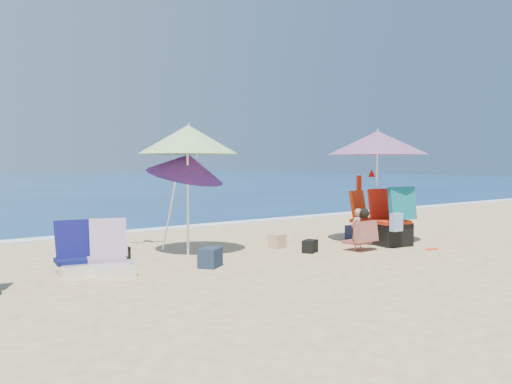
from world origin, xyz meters
TOP-DOWN VIEW (x-y plane):
  - ground at (0.00, 0.00)m, footprint 120.00×120.00m
  - foam at (0.00, 5.10)m, footprint 120.00×0.50m
  - umbrella_turquoise at (2.35, 0.41)m, footprint 2.23×2.23m
  - umbrella_striped at (-1.37, 1.57)m, footprint 1.84×1.84m
  - umbrella_blue at (-1.28, 1.76)m, footprint 1.79×1.82m
  - furled_umbrella at (2.68, 1.09)m, footprint 0.26×0.45m
  - chair_navy at (-3.52, 1.17)m, footprint 0.67×0.83m
  - chair_rainbow at (-3.12, 0.89)m, footprint 0.74×0.96m
  - camp_chair_left at (2.29, 0.54)m, footprint 0.77×0.80m
  - camp_chair_right at (2.31, -0.02)m, footprint 0.81×0.85m
  - person_center at (1.34, -0.04)m, footprint 0.55×0.49m
  - bag_navy_a at (-1.72, 0.37)m, footprint 0.47×0.44m
  - bag_black_a at (-2.58, 1.77)m, footprint 0.34×0.27m
  - bag_tan at (0.36, 1.18)m, footprint 0.35×0.28m
  - bag_navy_b at (2.36, 0.92)m, footprint 0.46×0.37m
  - bag_black_b at (0.48, 0.40)m, footprint 0.36×0.31m
  - orange_item at (2.46, -0.81)m, footprint 0.24×0.13m

SIDE VIEW (x-z plane):
  - ground at x=0.00m, z-range 0.00..0.00m
  - orange_item at x=2.46m, z-range 0.00..0.03m
  - foam at x=0.00m, z-range 0.00..0.04m
  - bag_black_b at x=0.48m, z-range 0.00..0.23m
  - bag_black_a at x=-2.58m, z-range 0.00..0.23m
  - bag_tan at x=0.36m, z-range 0.00..0.27m
  - bag_navy_a at x=-1.72m, z-range 0.00..0.30m
  - bag_navy_b at x=2.36m, z-range 0.00..0.31m
  - chair_navy at x=-3.52m, z-range -0.18..0.58m
  - chair_rainbow at x=-3.12m, z-range -0.18..0.60m
  - camp_chair_left at x=2.29m, z-range -0.21..0.85m
  - person_center at x=1.34m, z-range -0.01..0.78m
  - camp_chair_right at x=2.31m, z-range -0.16..1.01m
  - furled_umbrella at x=2.68m, z-range 0.07..1.57m
  - umbrella_blue at x=-1.28m, z-range 0.61..2.54m
  - umbrella_turquoise at x=2.35m, z-range 0.87..3.17m
  - umbrella_striped at x=-1.37m, z-range 0.87..3.19m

